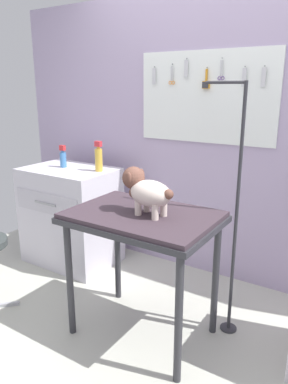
# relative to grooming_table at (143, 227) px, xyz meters

# --- Properties ---
(ground) EXTENTS (4.40, 4.00, 0.04)m
(ground) POSITION_rel_grooming_table_xyz_m (0.01, -0.24, -0.76)
(ground) COLOR #B7B7AA
(rear_wall_panel) EXTENTS (4.00, 0.11, 2.30)m
(rear_wall_panel) POSITION_rel_grooming_table_xyz_m (0.01, 1.04, 0.42)
(rear_wall_panel) COLOR #AD9CBE
(rear_wall_panel) RESTS_ON ground
(grooming_table) EXTENTS (0.90, 0.63, 0.84)m
(grooming_table) POSITION_rel_grooming_table_xyz_m (0.00, 0.00, 0.00)
(grooming_table) COLOR #2D2D33
(grooming_table) RESTS_ON ground
(grooming_arm) EXTENTS (0.30, 0.11, 1.60)m
(grooming_arm) POSITION_rel_grooming_table_xyz_m (0.46, 0.33, 0.00)
(grooming_arm) COLOR #2D2D33
(grooming_arm) RESTS_ON ground
(dog) EXTENTS (0.38, 0.21, 0.28)m
(dog) POSITION_rel_grooming_table_xyz_m (0.03, -0.01, 0.24)
(dog) COLOR beige
(dog) RESTS_ON grooming_table
(counter_left) EXTENTS (0.80, 0.58, 0.88)m
(counter_left) POSITION_rel_grooming_table_xyz_m (-1.13, 0.54, -0.30)
(counter_left) COLOR silver
(counter_left) RESTS_ON ground
(spray_bottle_tall) EXTENTS (0.06, 0.06, 0.20)m
(spray_bottle_tall) POSITION_rel_grooming_table_xyz_m (-1.20, 0.56, 0.22)
(spray_bottle_tall) COLOR #3F77B4
(spray_bottle_tall) RESTS_ON counter_left
(conditioner_bottle) EXTENTS (0.06, 0.06, 0.26)m
(conditioner_bottle) POSITION_rel_grooming_table_xyz_m (-0.83, 0.60, 0.25)
(conditioner_bottle) COLOR gold
(conditioner_bottle) RESTS_ON counter_left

